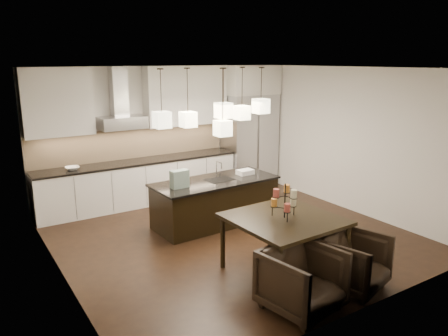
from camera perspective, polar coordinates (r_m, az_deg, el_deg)
floor at (r=7.57m, az=0.83°, el=-8.86°), size 5.50×5.50×0.02m
ceiling at (r=6.97m, az=0.91°, el=13.00°), size 5.50×5.50×0.02m
wall_back at (r=9.52m, az=-8.36°, el=4.62°), size 5.50×0.02×2.80m
wall_front at (r=5.15m, az=18.10°, el=-4.05°), size 5.50×0.02×2.80m
wall_left at (r=6.11m, az=-21.27°, el=-1.50°), size 0.02×5.50×2.80m
wall_right at (r=8.94m, az=15.82°, el=3.61°), size 0.02×5.50×2.80m
refrigerator at (r=10.30m, az=3.31°, el=3.61°), size 1.20×0.72×2.15m
fridge_panel at (r=10.14m, az=3.42°, el=11.42°), size 1.26×0.72×0.65m
lower_cabinets at (r=9.20m, az=-10.84°, el=-1.96°), size 4.21×0.62×0.88m
countertop at (r=9.08m, az=-10.97°, el=0.83°), size 4.21×0.66×0.04m
backsplash at (r=9.29m, az=-11.76°, el=3.20°), size 4.21×0.02×0.63m
upper_cab_left at (r=8.60m, az=-20.99°, el=8.05°), size 1.25×0.35×1.25m
upper_cab_right at (r=9.50m, az=-4.98°, el=9.40°), size 1.85×0.35×1.25m
hood_canopy at (r=8.88m, az=-13.14°, el=5.81°), size 0.90×0.52×0.24m
hood_chimney at (r=8.92m, az=-13.60°, el=9.70°), size 0.30×0.28×0.96m
fruit_bowl at (r=8.64m, az=-19.20°, el=-0.03°), size 0.28×0.28×0.06m
island_body at (r=7.98m, az=-1.15°, el=-4.55°), size 2.26×0.98×0.78m
island_top at (r=7.86m, az=-1.16°, el=-1.72°), size 2.33×1.05×0.04m
faucet at (r=7.93m, az=-0.99°, el=-0.18°), size 0.10×0.22×0.34m
tote_bag at (r=7.41m, az=-5.83°, el=-1.43°), size 0.31×0.17×0.30m
food_container at (r=8.25m, az=2.78°, el=-0.53°), size 0.31×0.23×0.09m
dining_table at (r=6.23m, az=7.75°, el=-9.98°), size 1.42×1.42×0.83m
candelabra at (r=6.00m, az=7.96°, el=-4.25°), size 0.41×0.41×0.48m
candle_a at (r=6.11m, az=9.02°, el=-4.39°), size 0.09×0.09×0.11m
candle_b at (r=6.05m, az=6.56°, el=-4.48°), size 0.09×0.09×0.11m
candle_c at (r=5.87m, az=8.26°, el=-5.14°), size 0.09×0.09×0.11m
candle_d at (r=6.11m, az=8.21°, el=-2.64°), size 0.09×0.09×0.11m
candle_e at (r=5.88m, az=6.82°, el=-3.25°), size 0.09×0.09×0.11m
candle_f at (r=5.87m, az=9.10°, el=-3.36°), size 0.09×0.09×0.11m
armchair_left at (r=5.43m, az=10.15°, el=-14.23°), size 0.95×0.97×0.77m
armchair_right at (r=6.07m, az=16.54°, el=-11.66°), size 0.97×0.99×0.73m
pendant_a at (r=7.01m, az=-8.12°, el=6.24°), size 0.24×0.24×0.26m
pendant_b at (r=7.50m, az=-4.72°, el=6.34°), size 0.24×0.24×0.26m
pendant_c at (r=7.43m, az=-0.07°, el=7.52°), size 0.24×0.24×0.26m
pendant_d at (r=8.13m, az=2.35°, el=7.23°), size 0.24×0.24×0.26m
pendant_e at (r=7.94m, az=4.84°, el=8.07°), size 0.24×0.24×0.26m
pendant_f at (r=7.29m, az=-0.17°, el=5.22°), size 0.24×0.24×0.26m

